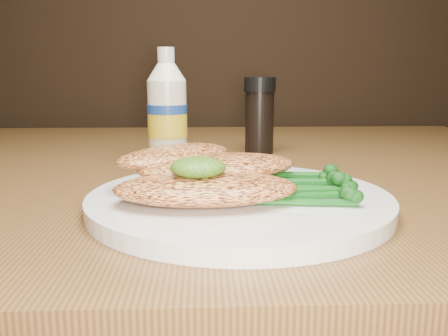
{
  "coord_description": "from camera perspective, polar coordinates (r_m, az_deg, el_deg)",
  "views": [
    {
      "loc": [
        0.09,
        0.4,
        0.88
      ],
      "look_at": [
        0.1,
        0.83,
        0.79
      ],
      "focal_mm": 39.95,
      "sensor_mm": 36.0,
      "label": 1
    }
  ],
  "objects": [
    {
      "name": "plate",
      "position": [
        0.45,
        1.76,
        -3.85
      ],
      "size": [
        0.27,
        0.27,
        0.01
      ],
      "primitive_type": "cylinder",
      "color": "white",
      "rests_on": "dining_table"
    },
    {
      "name": "chicken_front",
      "position": [
        0.42,
        -2.06,
        -2.36
      ],
      "size": [
        0.16,
        0.09,
        0.02
      ],
      "primitive_type": "ellipsoid",
      "rotation": [
        0.0,
        0.0,
        0.05
      ],
      "color": "#F49A4D",
      "rests_on": "plate"
    },
    {
      "name": "chicken_mid",
      "position": [
        0.46,
        -0.69,
        0.12
      ],
      "size": [
        0.17,
        0.12,
        0.02
      ],
      "primitive_type": "ellipsoid",
      "rotation": [
        0.0,
        0.0,
        0.28
      ],
      "color": "#F49A4D",
      "rests_on": "plate"
    },
    {
      "name": "chicken_back",
      "position": [
        0.49,
        -5.62,
        1.41
      ],
      "size": [
        0.14,
        0.14,
        0.02
      ],
      "primitive_type": "ellipsoid",
      "rotation": [
        0.0,
        0.0,
        0.76
      ],
      "color": "#F49A4D",
      "rests_on": "plate"
    },
    {
      "name": "pesto_front",
      "position": [
        0.41,
        -2.99,
        0.06
      ],
      "size": [
        0.05,
        0.05,
        0.02
      ],
      "primitive_type": "ellipsoid",
      "rotation": [
        0.0,
        0.0,
        0.12
      ],
      "color": "black",
      "rests_on": "chicken_front"
    },
    {
      "name": "broccolini_bundle",
      "position": [
        0.45,
        7.54,
        -1.7
      ],
      "size": [
        0.15,
        0.13,
        0.02
      ],
      "primitive_type": null,
      "rotation": [
        0.0,
        0.0,
        0.32
      ],
      "color": "#125216",
      "rests_on": "plate"
    },
    {
      "name": "mayo_bottle",
      "position": [
        0.67,
        -6.53,
        7.16
      ],
      "size": [
        0.06,
        0.06,
        0.15
      ],
      "primitive_type": null,
      "rotation": [
        0.0,
        0.0,
        -0.23
      ],
      "color": "white",
      "rests_on": "dining_table"
    },
    {
      "name": "pepper_grinder",
      "position": [
        0.74,
        4.08,
        6.02
      ],
      "size": [
        0.05,
        0.05,
        0.11
      ],
      "primitive_type": null,
      "rotation": [
        0.0,
        0.0,
        -0.21
      ],
      "color": "black",
      "rests_on": "dining_table"
    }
  ]
}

